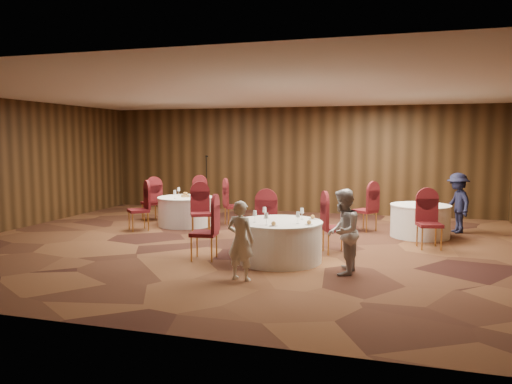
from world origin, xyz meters
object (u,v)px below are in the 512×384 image
(mic_stand, at_px, (207,196))
(woman_a, at_px, (241,241))
(woman_b, at_px, (343,232))
(man_c, at_px, (458,203))
(table_left, at_px, (186,211))
(table_main, at_px, (279,241))
(table_right, at_px, (420,220))

(mic_stand, height_order, woman_a, mic_stand)
(woman_a, height_order, woman_b, woman_b)
(woman_a, height_order, man_c, man_c)
(table_left, distance_m, man_c, 6.72)
(table_main, height_order, man_c, man_c)
(table_right, bearing_deg, table_left, -178.89)
(table_right, xyz_separation_m, man_c, (0.86, 0.78, 0.34))
(woman_b, xyz_separation_m, man_c, (2.18, 4.48, 0.01))
(man_c, bearing_deg, table_main, -63.10)
(table_left, xyz_separation_m, woman_a, (2.97, -4.43, 0.26))
(mic_stand, distance_m, woman_a, 7.49)
(table_left, xyz_separation_m, mic_stand, (-0.34, 2.29, 0.14))
(table_left, bearing_deg, table_right, 1.11)
(table_right, height_order, woman_b, woman_b)
(woman_a, distance_m, woman_b, 1.72)
(table_left, height_order, mic_stand, mic_stand)
(woman_b, height_order, man_c, man_c)
(woman_a, relative_size, man_c, 0.89)
(table_main, bearing_deg, table_left, 136.96)
(woman_a, xyz_separation_m, man_c, (3.68, 5.31, 0.08))
(table_left, bearing_deg, man_c, 7.61)
(mic_stand, bearing_deg, woman_b, -50.69)
(table_right, bearing_deg, woman_b, -109.67)
(table_right, relative_size, mic_stand, 0.77)
(woman_a, bearing_deg, mic_stand, -53.44)
(table_left, bearing_deg, table_main, -43.04)
(mic_stand, bearing_deg, table_right, -19.52)
(table_main, bearing_deg, woman_b, -24.29)
(table_left, bearing_deg, woman_b, -38.77)
(table_left, bearing_deg, woman_a, -56.11)
(table_left, height_order, woman_a, woman_a)
(table_main, bearing_deg, table_right, 51.24)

